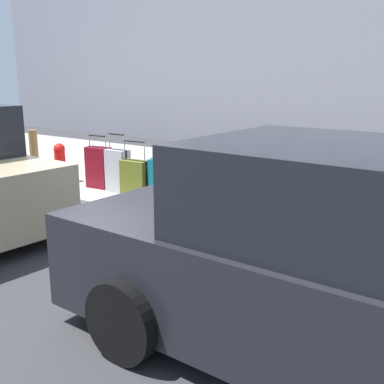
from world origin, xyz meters
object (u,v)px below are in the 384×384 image
object	(u,v)px
suitcase_silver_1	(301,206)
suitcase_black_5	(184,183)
suitcase_navy_4	(211,186)
parked_car_charcoal_0	(369,274)
suitcase_red_3	(237,195)
suitcase_olive_7	(135,179)
suitcase_teal_6	(161,180)
bollard_post	(34,155)
suitcase_maroon_9	(99,167)
suitcase_olive_0	(344,212)
suitcase_maroon_2	(268,196)
suitcase_silver_8	(118,171)
fire_hydrant	(60,162)

from	to	relation	value
suitcase_silver_1	suitcase_black_5	world-z (taller)	suitcase_silver_1
suitcase_navy_4	parked_car_charcoal_0	world-z (taller)	parked_car_charcoal_0
suitcase_red_3	suitcase_olive_7	bearing A→B (deg)	1.02
suitcase_black_5	suitcase_teal_6	world-z (taller)	suitcase_black_5
suitcase_teal_6	bollard_post	xyz separation A→B (m)	(2.96, 0.18, 0.14)
suitcase_navy_4	suitcase_maroon_9	bearing A→B (deg)	-0.66
suitcase_olive_0	suitcase_silver_1	world-z (taller)	suitcase_silver_1
suitcase_navy_4	suitcase_maroon_9	distance (m)	2.40
suitcase_olive_0	suitcase_black_5	size ratio (longest dim) A/B	0.93
suitcase_black_5	suitcase_maroon_2	bearing A→B (deg)	177.97
suitcase_maroon_2	bollard_post	world-z (taller)	suitcase_maroon_2
parked_car_charcoal_0	bollard_post	bearing A→B (deg)	-18.87
suitcase_silver_1	suitcase_olive_7	xyz separation A→B (m)	(2.87, -0.02, -0.00)
suitcase_teal_6	parked_car_charcoal_0	size ratio (longest dim) A/B	0.19
suitcase_red_3	suitcase_olive_0	bearing A→B (deg)	-176.43
suitcase_black_5	suitcase_olive_7	bearing A→B (deg)	4.43
suitcase_navy_4	suitcase_silver_8	world-z (taller)	suitcase_silver_8
suitcase_olive_0	suitcase_silver_8	world-z (taller)	suitcase_silver_8
suitcase_olive_0	suitcase_maroon_9	bearing A→B (deg)	-0.01
suitcase_maroon_2	bollard_post	distance (m)	4.88
suitcase_maroon_9	parked_car_charcoal_0	xyz separation A→B (m)	(-5.36, 2.57, 0.26)
suitcase_maroon_2	fire_hydrant	size ratio (longest dim) A/B	1.43
suitcase_navy_4	parked_car_charcoal_0	bearing A→B (deg)	139.40
bollard_post	suitcase_black_5	bearing A→B (deg)	-177.17
suitcase_black_5	suitcase_olive_0	bearing A→B (deg)	-178.74
suitcase_red_3	suitcase_teal_6	distance (m)	1.43
suitcase_red_3	suitcase_teal_6	world-z (taller)	suitcase_red_3
suitcase_silver_1	parked_car_charcoal_0	bearing A→B (deg)	121.93
suitcase_teal_6	suitcase_silver_8	size ratio (longest dim) A/B	0.89
suitcase_silver_1	suitcase_maroon_2	size ratio (longest dim) A/B	0.87
suitcase_red_3	fire_hydrant	xyz separation A→B (m)	(3.83, -0.02, 0.06)
fire_hydrant	suitcase_maroon_2	bearing A→B (deg)	179.57
suitcase_olive_7	suitcase_red_3	bearing A→B (deg)	-178.98
suitcase_black_5	suitcase_olive_7	xyz separation A→B (m)	(0.93, 0.07, -0.04)
suitcase_olive_0	suitcase_maroon_2	distance (m)	1.00
suitcase_olive_0	suitcase_silver_1	xyz separation A→B (m)	(0.51, 0.14, 0.02)
suitcase_maroon_2	suitcase_silver_1	bearing A→B (deg)	175.35
bollard_post	suitcase_silver_8	bearing A→B (deg)	-174.01
suitcase_red_3	fire_hydrant	distance (m)	3.83
suitcase_silver_8	suitcase_maroon_9	distance (m)	0.48
suitcase_olive_0	suitcase_black_5	world-z (taller)	suitcase_black_5
suitcase_olive_0	suitcase_navy_4	world-z (taller)	suitcase_olive_0
suitcase_olive_0	bollard_post	xyz separation A→B (m)	(5.87, 0.22, 0.18)
suitcase_silver_1	suitcase_maroon_9	distance (m)	3.85
suitcase_maroon_2	suitcase_silver_8	size ratio (longest dim) A/B	1.03
suitcase_silver_8	bollard_post	size ratio (longest dim) A/B	1.06
parked_car_charcoal_0	suitcase_maroon_9	bearing A→B (deg)	-25.62
suitcase_maroon_9	bollard_post	bearing A→B (deg)	8.46
fire_hydrant	suitcase_silver_8	bearing A→B (deg)	-177.66
suitcase_silver_8	suitcase_olive_0	bearing A→B (deg)	-179.79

